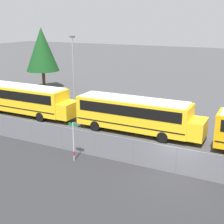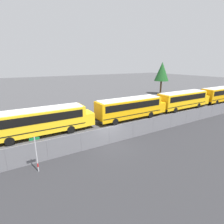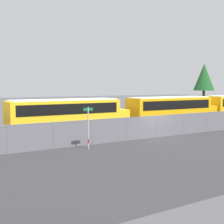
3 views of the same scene
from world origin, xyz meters
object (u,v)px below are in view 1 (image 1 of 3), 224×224
at_px(school_bus_1, 25,98).
at_px(tree_0, 42,49).
at_px(street_sign, 73,141).
at_px(light_pole, 73,66).
at_px(school_bus_2, 135,113).

distance_m(school_bus_1, tree_0, 13.93).
relative_size(school_bus_1, street_sign, 4.01).
bearing_deg(school_bus_1, light_pole, 78.43).
height_order(school_bus_2, street_sign, school_bus_2).
relative_size(street_sign, tree_0, 0.33).
distance_m(light_pole, tree_0, 9.50).
bearing_deg(tree_0, school_bus_1, -59.44).
distance_m(street_sign, tree_0, 25.96).
height_order(school_bus_1, tree_0, tree_0).
distance_m(school_bus_2, tree_0, 22.71).
bearing_deg(school_bus_2, school_bus_1, -179.45).
distance_m(street_sign, light_pole, 17.17).
distance_m(school_bus_1, school_bus_2, 12.44).
bearing_deg(light_pole, school_bus_1, -101.57).
bearing_deg(tree_0, street_sign, -46.62).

